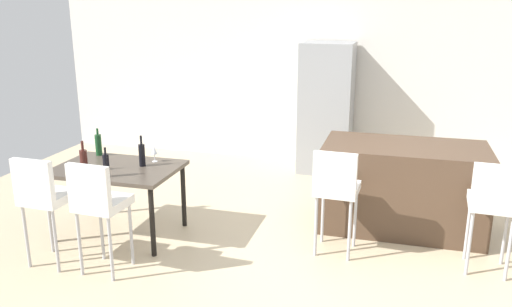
# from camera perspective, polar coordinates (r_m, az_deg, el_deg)

# --- Properties ---
(ground_plane) EXTENTS (10.00, 10.00, 0.00)m
(ground_plane) POSITION_cam_1_polar(r_m,az_deg,el_deg) (5.18, 10.54, -10.90)
(ground_plane) COLOR #C6B28E
(back_wall) EXTENTS (10.00, 0.12, 2.90)m
(back_wall) POSITION_cam_1_polar(r_m,az_deg,el_deg) (7.74, 13.33, 9.12)
(back_wall) COLOR silver
(back_wall) RESTS_ON ground_plane
(kitchen_island) EXTENTS (1.68, 0.91, 0.92)m
(kitchen_island) POSITION_cam_1_polar(r_m,az_deg,el_deg) (5.74, 15.91, -3.56)
(kitchen_island) COLOR #4C3828
(kitchen_island) RESTS_ON ground_plane
(bar_chair_left) EXTENTS (0.42, 0.42, 1.05)m
(bar_chair_left) POSITION_cam_1_polar(r_m,az_deg,el_deg) (4.90, 8.86, -3.55)
(bar_chair_left) COLOR white
(bar_chair_left) RESTS_ON ground_plane
(bar_chair_middle) EXTENTS (0.42, 0.42, 1.05)m
(bar_chair_middle) POSITION_cam_1_polar(r_m,az_deg,el_deg) (4.94, 24.81, -4.70)
(bar_chair_middle) COLOR white
(bar_chair_middle) RESTS_ON ground_plane
(dining_table) EXTENTS (1.24, 0.86, 0.74)m
(dining_table) POSITION_cam_1_polar(r_m,az_deg,el_deg) (5.47, -15.08, -2.15)
(dining_table) COLOR #4C4238
(dining_table) RESTS_ON ground_plane
(dining_chair_near) EXTENTS (0.41, 0.41, 1.05)m
(dining_chair_near) POSITION_cam_1_polar(r_m,az_deg,el_deg) (5.01, -22.46, -4.18)
(dining_chair_near) COLOR white
(dining_chair_near) RESTS_ON ground_plane
(dining_chair_far) EXTENTS (0.42, 0.42, 1.05)m
(dining_chair_far) POSITION_cam_1_polar(r_m,az_deg,el_deg) (4.69, -17.07, -4.97)
(dining_chair_far) COLOR white
(dining_chair_far) RESTS_ON ground_plane
(wine_bottle_far) EXTENTS (0.07, 0.07, 0.31)m
(wine_bottle_far) POSITION_cam_1_polar(r_m,az_deg,el_deg) (5.38, -18.52, -0.68)
(wine_bottle_far) COLOR #471E19
(wine_bottle_far) RESTS_ON dining_table
(wine_bottle_near) EXTENTS (0.06, 0.06, 0.32)m
(wine_bottle_near) POSITION_cam_1_polar(r_m,az_deg,el_deg) (5.38, -12.51, -0.11)
(wine_bottle_near) COLOR black
(wine_bottle_near) RESTS_ON dining_table
(wine_bottle_right) EXTENTS (0.07, 0.07, 0.30)m
(wine_bottle_right) POSITION_cam_1_polar(r_m,az_deg,el_deg) (5.90, -17.03, 0.96)
(wine_bottle_right) COLOR #194723
(wine_bottle_right) RESTS_ON dining_table
(wine_bottle_left) EXTENTS (0.06, 0.06, 0.29)m
(wine_bottle_left) POSITION_cam_1_polar(r_m,az_deg,el_deg) (5.13, -16.24, -1.23)
(wine_bottle_left) COLOR black
(wine_bottle_left) RESTS_ON dining_table
(wine_glass_middle) EXTENTS (0.07, 0.07, 0.17)m
(wine_glass_middle) POSITION_cam_1_polar(r_m,az_deg,el_deg) (5.51, -11.20, 0.35)
(wine_glass_middle) COLOR silver
(wine_glass_middle) RESTS_ON dining_table
(refrigerator) EXTENTS (0.72, 0.68, 1.84)m
(refrigerator) POSITION_cam_1_polar(r_m,az_deg,el_deg) (7.44, 7.79, 5.01)
(refrigerator) COLOR #939699
(refrigerator) RESTS_ON ground_plane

